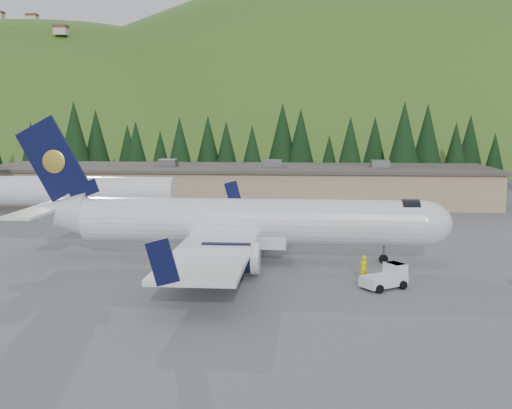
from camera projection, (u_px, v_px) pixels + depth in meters
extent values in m
plane|color=#59595E|center=(251.00, 261.00, 53.83)|extent=(600.00, 600.00, 0.00)
cylinder|color=white|center=(251.00, 221.00, 53.37)|extent=(28.09, 4.03, 3.77)
ellipsoid|color=white|center=(422.00, 223.00, 52.20)|extent=(4.93, 3.81, 3.77)
cylinder|color=black|center=(410.00, 218.00, 52.23)|extent=(1.43, 3.12, 3.11)
cone|color=white|center=(52.00, 214.00, 54.74)|extent=(6.05, 3.82, 3.77)
cube|color=white|center=(239.00, 240.00, 53.67)|extent=(8.05, 3.28, 1.00)
cube|color=white|center=(227.00, 233.00, 53.68)|extent=(5.84, 34.12, 0.35)
cube|color=#0B0F33|center=(233.00, 193.00, 70.45)|extent=(2.03, 0.17, 2.88)
cube|color=#0B0F33|center=(162.00, 262.00, 36.80)|extent=(2.03, 0.17, 2.88)
cylinder|color=#0B0F33|center=(246.00, 231.00, 59.44)|extent=(4.23, 2.34, 2.30)
cylinder|color=white|center=(266.00, 231.00, 59.29)|extent=(0.62, 2.45, 2.44)
cube|color=white|center=(246.00, 225.00, 59.37)|extent=(2.21, 0.27, 0.90)
cylinder|color=#0B0F33|center=(230.00, 258.00, 47.97)|extent=(4.23, 2.34, 2.30)
cylinder|color=white|center=(255.00, 258.00, 47.81)|extent=(0.62, 2.45, 2.44)
cube|color=white|center=(230.00, 250.00, 47.89)|extent=(2.21, 0.27, 0.90)
cube|color=#0B0F33|center=(52.00, 159.00, 54.10)|extent=(6.20, 0.36, 7.36)
ellipsoid|color=gold|center=(56.00, 161.00, 54.31)|extent=(1.99, 0.20, 1.98)
ellipsoid|color=gold|center=(54.00, 162.00, 53.91)|extent=(1.99, 0.20, 1.98)
cube|color=#0B0F33|center=(83.00, 190.00, 54.23)|extent=(2.77, 0.28, 1.99)
cube|color=white|center=(46.00, 208.00, 54.72)|extent=(2.72, 12.55, 0.22)
cylinder|color=slate|center=(384.00, 253.00, 52.79)|extent=(0.20, 0.20, 1.80)
cylinder|color=black|center=(384.00, 259.00, 52.86)|extent=(0.76, 0.29, 0.76)
cylinder|color=slate|center=(220.00, 243.00, 56.62)|extent=(0.24, 0.24, 2.00)
cylinder|color=black|center=(224.00, 248.00, 56.64)|extent=(1.11, 0.36, 1.10)
cylinder|color=black|center=(215.00, 248.00, 56.71)|extent=(1.11, 0.36, 1.10)
cylinder|color=slate|center=(210.00, 256.00, 51.27)|extent=(0.24, 0.24, 2.00)
cylinder|color=black|center=(215.00, 261.00, 51.30)|extent=(1.11, 0.36, 1.10)
cylinder|color=black|center=(205.00, 261.00, 51.37)|extent=(1.11, 0.36, 1.10)
cylinder|color=white|center=(83.00, 192.00, 76.77)|extent=(22.00, 3.60, 3.60)
cube|color=silver|center=(383.00, 280.00, 45.11)|extent=(3.55, 3.13, 0.75)
cube|color=silver|center=(395.00, 270.00, 45.55)|extent=(1.72, 1.84, 0.96)
cube|color=black|center=(395.00, 264.00, 45.49)|extent=(1.58, 1.69, 0.11)
cylinder|color=black|center=(387.00, 280.00, 46.41)|extent=(0.63, 0.53, 0.60)
cylinder|color=black|center=(403.00, 285.00, 44.94)|extent=(0.63, 0.53, 0.60)
cylinder|color=black|center=(364.00, 284.00, 45.36)|extent=(0.63, 0.53, 0.60)
cylinder|color=black|center=(380.00, 289.00, 43.89)|extent=(0.63, 0.53, 0.60)
cube|color=tan|center=(238.00, 185.00, 91.43)|extent=(70.00, 16.00, 4.80)
cube|color=#47423D|center=(238.00, 168.00, 91.09)|extent=(71.00, 17.00, 0.40)
cube|color=slate|center=(66.00, 162.00, 92.86)|extent=(2.50, 2.50, 1.00)
cube|color=slate|center=(168.00, 163.00, 91.75)|extent=(2.50, 2.50, 1.00)
cube|color=slate|center=(273.00, 163.00, 90.64)|extent=(2.50, 2.50, 1.00)
cube|color=slate|center=(380.00, 164.00, 89.53)|extent=(2.50, 2.50, 1.00)
imported|color=#FFE603|center=(363.00, 268.00, 47.28)|extent=(0.82, 0.77, 1.89)
cone|color=black|center=(31.00, 147.00, 123.21)|extent=(4.74, 4.74, 9.70)
cone|color=black|center=(54.00, 153.00, 121.80)|extent=(3.96, 3.96, 8.09)
cone|color=black|center=(75.00, 136.00, 118.11)|extent=(6.35, 6.35, 12.98)
cone|color=black|center=(96.00, 140.00, 120.95)|extent=(5.72, 5.72, 11.70)
cone|color=black|center=(128.00, 149.00, 121.64)|extent=(4.54, 4.54, 9.30)
cone|color=black|center=(136.00, 148.00, 115.97)|extent=(4.82, 4.82, 9.86)
cone|color=black|center=(160.00, 155.00, 112.16)|extent=(4.11, 4.11, 8.42)
cone|color=black|center=(180.00, 148.00, 108.35)|extent=(5.11, 5.11, 10.44)
cone|color=black|center=(208.00, 146.00, 110.58)|extent=(5.22, 5.22, 10.69)
cone|color=black|center=(226.00, 150.00, 109.72)|extent=(4.82, 4.82, 9.86)
cone|color=black|center=(252.00, 153.00, 107.06)|extent=(4.54, 4.54, 9.29)
cone|color=black|center=(282.00, 138.00, 116.05)|extent=(6.17, 6.17, 12.62)
cone|color=black|center=(301.00, 141.00, 114.54)|extent=(5.74, 5.74, 11.74)
cone|color=black|center=(329.00, 157.00, 112.48)|extent=(3.80, 3.80, 7.77)
cone|color=black|center=(350.00, 148.00, 107.26)|extent=(5.14, 5.14, 10.52)
cone|color=black|center=(375.00, 145.00, 117.58)|extent=(5.15, 5.15, 10.53)
cone|color=black|center=(404.00, 139.00, 107.20)|extent=(6.19, 6.19, 12.66)
cone|color=black|center=(427.00, 139.00, 111.72)|extent=(6.06, 6.06, 12.39)
cone|color=black|center=(455.00, 149.00, 112.16)|extent=(4.76, 4.76, 9.74)
cone|color=black|center=(470.00, 144.00, 117.22)|extent=(5.30, 5.30, 10.84)
cone|color=black|center=(494.00, 155.00, 113.79)|extent=(3.96, 3.96, 8.10)
ellipsoid|color=#2D581A|center=(48.00, 354.00, 238.51)|extent=(336.00, 240.00, 240.00)
ellipsoid|color=#2D581A|center=(390.00, 359.00, 259.87)|extent=(420.00, 300.00, 300.00)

